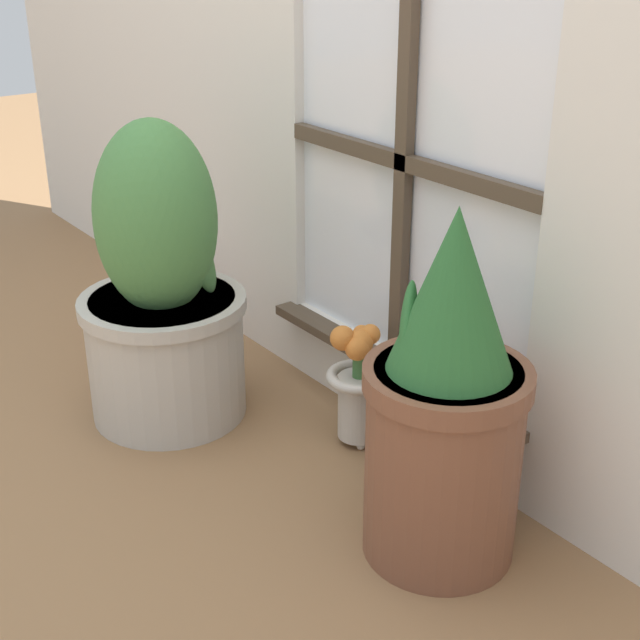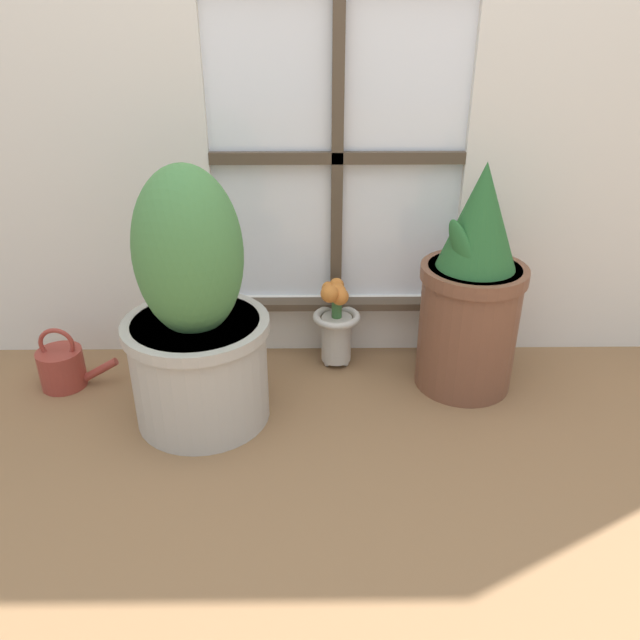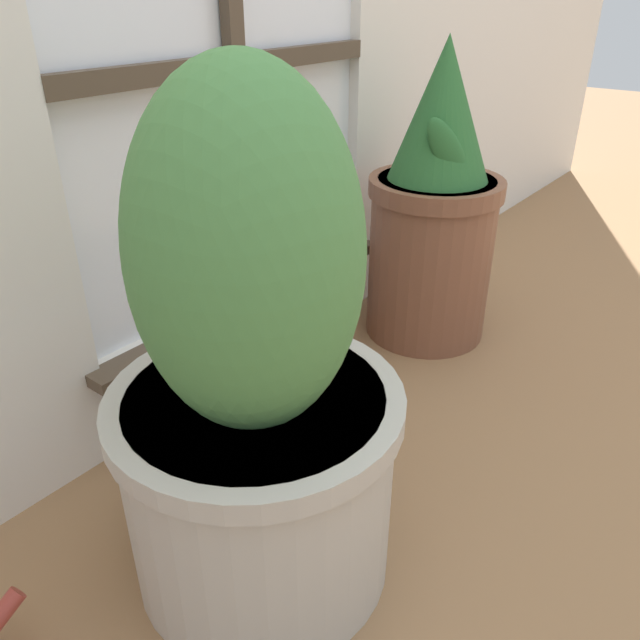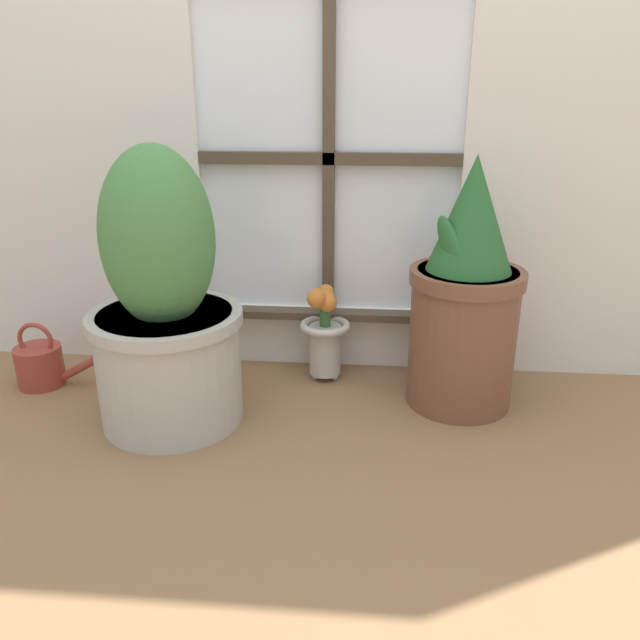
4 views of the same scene
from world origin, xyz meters
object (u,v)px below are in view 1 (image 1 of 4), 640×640
at_px(flower_vase, 358,383).
at_px(watering_can, 145,311).
at_px(potted_plant_right, 446,408).
at_px(potted_plant_left, 162,296).

relative_size(flower_vase, watering_can, 1.21).
distance_m(potted_plant_right, watering_can, 1.29).
relative_size(potted_plant_right, flower_vase, 2.33).
bearing_deg(flower_vase, watering_can, -171.86).
bearing_deg(potted_plant_left, flower_vase, 36.05).
height_order(potted_plant_right, flower_vase, potted_plant_right).
distance_m(potted_plant_left, flower_vase, 0.51).
bearing_deg(potted_plant_right, watering_can, -179.82).
xyz_separation_m(potted_plant_left, watering_can, (-0.47, 0.17, -0.25)).
distance_m(potted_plant_left, watering_can, 0.55).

